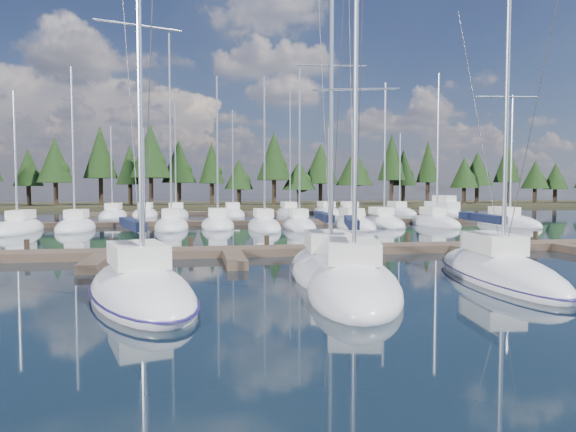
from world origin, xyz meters
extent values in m
plane|color=black|center=(0.00, 30.00, 0.00)|extent=(260.00, 260.00, 0.00)
cube|color=#302D1B|center=(0.00, 90.00, 0.30)|extent=(220.00, 30.00, 0.60)
cube|color=#4F3F31|center=(0.00, 18.00, 0.20)|extent=(44.00, 2.00, 0.40)
cube|color=#4F3F31|center=(-12.00, 15.00, 0.20)|extent=(0.90, 4.00, 0.40)
cube|color=#4F3F31|center=(-6.00, 15.00, 0.20)|extent=(0.90, 4.00, 0.40)
cube|color=#4F3F31|center=(0.00, 15.00, 0.20)|extent=(0.90, 4.00, 0.40)
cube|color=#4F3F31|center=(6.00, 15.00, 0.20)|extent=(0.90, 4.00, 0.40)
cylinder|color=#2E2319|center=(-16.00, 19.00, 0.45)|extent=(0.26, 0.26, 0.90)
cylinder|color=#2E2319|center=(-12.00, 19.00, 0.45)|extent=(0.26, 0.26, 0.90)
cylinder|color=#2E2319|center=(-8.00, 19.00, 0.45)|extent=(0.26, 0.26, 0.90)
cylinder|color=#2E2319|center=(-4.00, 19.00, 0.45)|extent=(0.26, 0.26, 0.90)
cylinder|color=#2E2319|center=(0.00, 19.00, 0.45)|extent=(0.26, 0.26, 0.90)
cylinder|color=#2E2319|center=(4.00, 19.00, 0.45)|extent=(0.26, 0.26, 0.90)
cylinder|color=#2E2319|center=(8.00, 19.00, 0.45)|extent=(0.26, 0.26, 0.90)
cylinder|color=#2E2319|center=(12.00, 19.00, 0.45)|extent=(0.26, 0.26, 0.90)
cube|color=#4F3F31|center=(0.00, 40.00, 0.20)|extent=(50.00, 1.80, 0.40)
cube|color=#4F3F31|center=(0.00, 60.00, 0.20)|extent=(46.00, 1.80, 0.40)
ellipsoid|color=silver|center=(-9.38, 8.09, 0.15)|extent=(4.97, 8.52, 1.90)
cube|color=silver|center=(-9.50, 8.47, 1.35)|extent=(2.22, 2.91, 0.70)
cylinder|color=silver|center=(-9.27, 7.70, 7.55)|extent=(0.20, 0.20, 13.11)
cylinder|color=silver|center=(-9.77, 9.40, 2.10)|extent=(1.11, 3.43, 0.12)
cube|color=#121832|center=(-9.77, 9.40, 2.25)|extent=(1.28, 3.34, 0.30)
cylinder|color=silver|center=(-9.27, 7.70, 8.21)|extent=(2.47, 0.78, 0.07)
cylinder|color=#3F3F44|center=(-8.79, 6.04, 7.40)|extent=(1.01, 3.36, 13.41)
cylinder|color=#3F3F44|center=(-9.87, 9.75, 7.40)|extent=(1.23, 4.13, 13.42)
ellipsoid|color=#140D41|center=(-9.38, 8.09, 0.22)|extent=(5.17, 8.86, 0.18)
ellipsoid|color=silver|center=(-2.58, 11.21, 0.15)|extent=(3.82, 8.90, 1.90)
cube|color=silver|center=(-2.53, 11.64, 1.35)|extent=(1.90, 2.92, 0.70)
cylinder|color=silver|center=(-2.62, 10.78, 7.39)|extent=(0.18, 0.18, 12.78)
cylinder|color=silver|center=(-2.43, 12.67, 2.10)|extent=(0.52, 3.79, 0.12)
cube|color=#121832|center=(-2.43, 12.67, 2.25)|extent=(0.73, 3.64, 0.30)
cylinder|color=silver|center=(-2.62, 10.78, 8.03)|extent=(2.64, 0.35, 0.07)
cylinder|color=#3F3F44|center=(-2.82, 8.93, 7.24)|extent=(0.42, 3.73, 13.09)
cylinder|color=#3F3F44|center=(-2.38, 13.05, 7.24)|extent=(0.51, 4.58, 13.09)
ellipsoid|color=silver|center=(-2.64, 7.80, 0.15)|extent=(4.88, 8.76, 1.90)
cube|color=silver|center=(-2.54, 8.21, 1.35)|extent=(2.23, 2.97, 0.70)
cylinder|color=silver|center=(-2.73, 7.40, 6.01)|extent=(0.19, 0.19, 10.02)
cylinder|color=silver|center=(-2.30, 9.17, 2.10)|extent=(0.98, 3.57, 0.12)
cube|color=#121832|center=(-2.30, 9.17, 2.25)|extent=(1.16, 3.46, 0.30)
cylinder|color=silver|center=(-2.73, 7.40, 6.51)|extent=(2.65, 0.71, 0.07)
cylinder|color=#3F3F44|center=(-3.15, 5.67, 5.86)|extent=(0.88, 3.50, 10.33)
cylinder|color=#3F3F44|center=(-2.22, 9.53, 5.86)|extent=(1.07, 4.30, 10.33)
ellipsoid|color=silver|center=(3.44, 9.30, 0.15)|extent=(3.66, 9.43, 1.90)
cube|color=silver|center=(3.50, 9.75, 1.35)|extent=(1.75, 3.09, 0.70)
cylinder|color=silver|center=(3.39, 8.84, 6.20)|extent=(0.18, 0.18, 10.40)
cylinder|color=silver|center=(3.64, 10.85, 2.10)|extent=(0.62, 4.02, 0.12)
cube|color=#121832|center=(3.64, 10.85, 2.25)|extent=(0.83, 3.87, 0.30)
cylinder|color=silver|center=(3.39, 8.84, 6.72)|extent=(2.27, 0.35, 0.07)
cylinder|color=#3F3F44|center=(3.14, 6.89, 6.05)|extent=(0.53, 3.95, 10.71)
cylinder|color=#3F3F44|center=(3.69, 11.26, 6.05)|extent=(0.64, 4.86, 10.71)
ellipsoid|color=#140D41|center=(3.44, 9.30, 0.22)|extent=(3.81, 9.80, 0.18)
ellipsoid|color=silver|center=(-21.46, 35.02, 0.15)|extent=(2.60, 8.96, 1.90)
cube|color=silver|center=(-21.46, 35.46, 1.35)|extent=(1.43, 2.87, 0.70)
cylinder|color=silver|center=(-21.46, 34.57, 5.95)|extent=(0.16, 0.16, 9.89)
ellipsoid|color=silver|center=(-17.44, 35.77, 0.15)|extent=(2.77, 7.21, 1.90)
cube|color=silver|center=(-17.44, 36.13, 1.35)|extent=(1.52, 2.31, 0.70)
cylinder|color=silver|center=(-17.44, 35.41, 7.04)|extent=(0.16, 0.16, 12.08)
ellipsoid|color=silver|center=(-9.83, 36.04, 0.15)|extent=(2.76, 8.27, 1.90)
cube|color=silver|center=(-9.83, 36.45, 1.35)|extent=(1.52, 2.64, 0.70)
cylinder|color=silver|center=(-9.83, 35.62, 8.56)|extent=(0.16, 0.16, 15.13)
ellipsoid|color=silver|center=(-5.96, 36.52, 0.15)|extent=(2.82, 7.28, 1.90)
cube|color=silver|center=(-5.96, 36.88, 1.35)|extent=(1.55, 2.33, 0.70)
cylinder|color=silver|center=(-5.96, 36.15, 6.96)|extent=(0.16, 0.16, 11.91)
ellipsoid|color=silver|center=(-2.20, 34.34, 0.15)|extent=(2.52, 9.25, 1.90)
cube|color=silver|center=(-2.20, 34.80, 1.35)|extent=(1.38, 2.96, 0.70)
cylinder|color=silver|center=(-2.20, 33.88, 6.75)|extent=(0.16, 0.16, 11.51)
ellipsoid|color=silver|center=(0.73, 34.21, 0.15)|extent=(2.46, 8.15, 1.90)
cube|color=silver|center=(0.73, 34.62, 1.35)|extent=(1.35, 2.61, 0.70)
cylinder|color=silver|center=(0.73, 33.80, 7.14)|extent=(0.16, 0.16, 12.28)
ellipsoid|color=silver|center=(5.75, 35.03, 0.15)|extent=(2.69, 9.42, 1.90)
cube|color=silver|center=(5.75, 35.50, 1.35)|extent=(1.48, 3.01, 0.70)
cylinder|color=silver|center=(5.75, 34.56, 7.02)|extent=(0.16, 0.16, 12.04)
ellipsoid|color=silver|center=(8.96, 36.29, 0.15)|extent=(2.81, 8.17, 1.90)
cube|color=silver|center=(8.96, 36.70, 1.35)|extent=(1.55, 2.61, 0.70)
cylinder|color=silver|center=(8.96, 35.88, 6.92)|extent=(0.16, 0.16, 11.83)
ellipsoid|color=silver|center=(13.79, 35.81, 0.15)|extent=(2.43, 8.81, 1.90)
cube|color=silver|center=(13.79, 36.25, 1.35)|extent=(1.34, 2.82, 0.70)
cylinder|color=silver|center=(13.79, 35.37, 7.38)|extent=(0.16, 0.16, 12.75)
ellipsoid|color=silver|center=(20.63, 35.10, 0.15)|extent=(2.60, 9.58, 1.90)
cube|color=silver|center=(20.63, 35.58, 1.35)|extent=(1.43, 3.07, 0.70)
cylinder|color=silver|center=(20.63, 34.62, 6.43)|extent=(0.16, 0.16, 10.86)
ellipsoid|color=silver|center=(-17.40, 54.08, 0.15)|extent=(2.89, 9.05, 1.90)
cube|color=silver|center=(-17.40, 54.54, 1.35)|extent=(1.59, 2.90, 0.70)
cylinder|color=silver|center=(-17.40, 53.63, 5.76)|extent=(0.16, 0.16, 9.52)
ellipsoid|color=silver|center=(-13.98, 56.03, 0.15)|extent=(2.92, 9.01, 1.90)
cube|color=silver|center=(-13.98, 56.48, 1.35)|extent=(1.61, 2.88, 0.70)
cylinder|color=silver|center=(-13.98, 55.58, 5.83)|extent=(0.16, 0.16, 9.65)
ellipsoid|color=silver|center=(-10.21, 54.50, 0.15)|extent=(2.89, 11.50, 1.90)
cube|color=silver|center=(-10.21, 55.08, 1.35)|extent=(1.59, 3.68, 0.70)
cylinder|color=silver|center=(-10.21, 53.93, 7.20)|extent=(0.16, 0.16, 12.40)
ellipsoid|color=silver|center=(-3.48, 54.40, 0.15)|extent=(2.88, 9.34, 1.90)
cube|color=silver|center=(-3.48, 54.87, 1.35)|extent=(1.58, 2.99, 0.70)
cylinder|color=silver|center=(-3.48, 53.93, 6.89)|extent=(0.16, 0.16, 11.78)
ellipsoid|color=silver|center=(3.82, 56.02, 0.15)|extent=(2.90, 10.69, 1.90)
cube|color=silver|center=(3.82, 56.56, 1.35)|extent=(1.59, 3.42, 0.70)
cylinder|color=silver|center=(3.82, 55.49, 8.44)|extent=(0.16, 0.16, 14.87)
ellipsoid|color=silver|center=(9.03, 56.99, 0.15)|extent=(2.99, 11.15, 1.90)
cube|color=silver|center=(9.03, 57.54, 1.35)|extent=(1.64, 3.57, 0.70)
cylinder|color=silver|center=(9.03, 56.43, 6.12)|extent=(0.16, 0.16, 10.24)
ellipsoid|color=silver|center=(11.84, 55.77, 0.15)|extent=(2.99, 8.79, 1.90)
cube|color=silver|center=(11.84, 56.21, 1.35)|extent=(1.64, 2.81, 0.70)
cylinder|color=silver|center=(11.84, 55.34, 6.71)|extent=(0.16, 0.16, 11.42)
ellipsoid|color=silver|center=(18.33, 55.77, 0.15)|extent=(2.75, 10.17, 1.90)
cube|color=silver|center=(18.33, 56.28, 1.35)|extent=(1.51, 3.25, 0.70)
cylinder|color=silver|center=(18.33, 55.26, 5.82)|extent=(0.16, 0.16, 9.63)
ellipsoid|color=silver|center=(23.14, 53.04, 0.10)|extent=(4.30, 8.65, 1.66)
cube|color=silver|center=(23.14, 53.04, 1.20)|extent=(2.91, 4.87, 1.10)
cube|color=silver|center=(23.22, 52.63, 2.12)|extent=(2.05, 3.14, 0.83)
cylinder|color=silver|center=(22.98, 53.85, 2.67)|extent=(0.09, 0.09, 1.47)
cylinder|color=black|center=(-35.40, 83.40, 2.21)|extent=(0.70, 0.70, 3.21)
cone|color=black|center=(-35.40, 83.40, 6.94)|extent=(4.71, 4.71, 6.25)
ellipsoid|color=black|center=(-34.90, 83.40, 5.51)|extent=(2.83, 2.83, 2.83)
cylinder|color=black|center=(-30.34, 80.20, 2.47)|extent=(0.70, 0.70, 3.75)
cone|color=black|center=(-30.34, 80.20, 7.99)|extent=(5.68, 5.68, 7.29)
ellipsoid|color=black|center=(-29.84, 80.20, 6.32)|extent=(3.41, 3.41, 3.41)
cylinder|color=black|center=(-23.90, 83.34, 2.88)|extent=(0.70, 0.70, 4.55)
cone|color=black|center=(-23.90, 83.34, 9.58)|extent=(5.55, 5.55, 8.86)
ellipsoid|color=black|center=(-23.40, 83.34, 7.56)|extent=(3.33, 3.33, 3.33)
cylinder|color=black|center=(-18.99, 82.51, 2.34)|extent=(0.70, 0.70, 3.47)
cone|color=black|center=(-18.99, 82.51, 7.45)|extent=(4.52, 4.52, 6.75)
ellipsoid|color=black|center=(-18.49, 82.51, 5.91)|extent=(2.71, 2.71, 2.71)
cylinder|color=black|center=(-15.22, 78.80, 2.87)|extent=(0.70, 0.70, 4.54)
cone|color=black|center=(-15.22, 78.80, 9.55)|extent=(6.64, 6.64, 8.83)
ellipsoid|color=black|center=(-14.72, 78.80, 7.54)|extent=(3.98, 3.98, 3.98)
cylinder|color=black|center=(-10.83, 82.39, 2.50)|extent=(0.70, 0.70, 3.80)
cone|color=black|center=(-10.83, 82.39, 8.09)|extent=(5.85, 5.85, 7.39)
ellipsoid|color=black|center=(-10.33, 82.39, 6.40)|extent=(3.51, 3.51, 3.51)
cylinder|color=black|center=(-5.28, 80.91, 2.44)|extent=(0.70, 0.70, 3.67)
cone|color=black|center=(-5.28, 80.91, 7.85)|extent=(4.33, 4.33, 7.14)
ellipsoid|color=black|center=(-4.78, 80.91, 6.21)|extent=(2.60, 2.60, 2.60)
cylinder|color=black|center=(-0.63, 80.86, 1.93)|extent=(0.70, 0.70, 2.66)
cone|color=black|center=(-0.63, 80.86, 5.84)|extent=(5.00, 5.00, 5.17)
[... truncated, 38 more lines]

